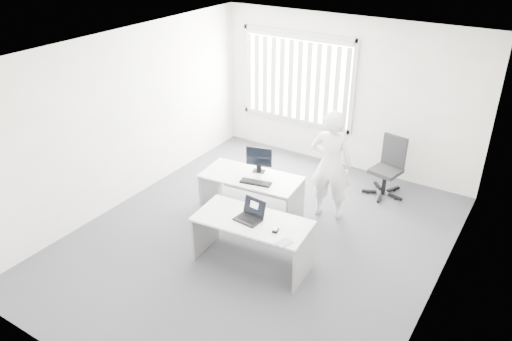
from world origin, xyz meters
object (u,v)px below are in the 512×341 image
Objects in this scene: office_chair at (386,177)px; laptop at (248,212)px; monitor at (259,160)px; desk_far at (251,187)px; person at (331,165)px; desk_near at (252,232)px.

office_chair is 3.08m from laptop.
monitor is (-1.56, -1.62, 0.59)m from office_chair.
laptop reaches higher than desk_far.
office_chair is 1.39m from person.
monitor reaches higher than desk_far.
monitor reaches higher than desk_near.
desk_near is at bearing -95.67° from office_chair.
person reaches higher than office_chair.
desk_near is 1.78m from person.
monitor is (-0.67, 1.24, 0.40)m from desk_near.
monitor is (-0.63, 1.28, 0.07)m from laptop.
desk_near is 1.00× the size of desk_far.
desk_far is 0.45m from monitor.
desk_near is 0.33m from laptop.
monitor reaches higher than office_chair.
desk_near is at bearing 47.72° from laptop.
laptop is (-0.04, -0.04, 0.33)m from desk_near.
office_chair is at bearing 77.53° from laptop.
office_chair is 0.58× the size of person.
office_chair is at bearing 43.39° from desk_far.
monitor is at bearing 113.13° from desk_near.
office_chair reaches higher than desk_far.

